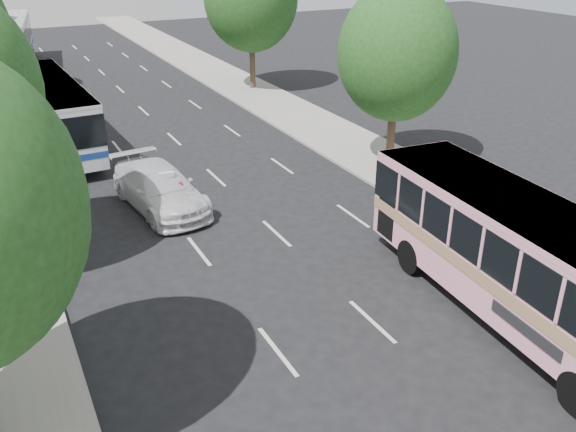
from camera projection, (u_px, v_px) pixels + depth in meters
ground at (305, 295)px, 17.97m from camera, size 120.00×120.00×0.00m
sidewalk_right at (272, 103)px, 37.54m from camera, size 4.00×90.00×0.12m
tree_right_near at (400, 48)px, 25.74m from camera, size 5.10×5.10×7.95m
pink_bus at (520, 251)px, 16.07m from camera, size 3.47×10.71×3.36m
pink_taxi at (169, 194)px, 23.02m from camera, size 2.05×4.25×1.40m
white_pickup at (160, 188)px, 23.27m from camera, size 2.92×5.80×1.62m
tour_coach_front at (52, 108)px, 29.15m from camera, size 2.87×11.15×3.31m
tour_coach_rear at (10, 40)px, 45.76m from camera, size 4.31×12.57×3.69m
taxi_roof_sign at (167, 175)px, 22.68m from camera, size 0.56×0.23×0.18m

